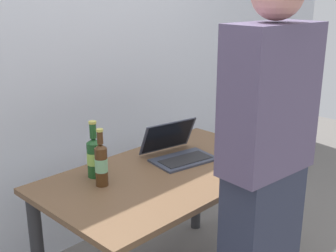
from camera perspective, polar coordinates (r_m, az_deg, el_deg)
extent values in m
cube|color=brown|center=(2.33, 0.00, -6.23)|extent=(1.36, 0.77, 0.03)
cylinder|color=#2D2D30|center=(2.76, 14.18, -11.20)|extent=(0.07, 0.07, 0.70)
cylinder|color=#2D2D30|center=(3.10, 3.74, -7.44)|extent=(0.07, 0.07, 0.70)
cube|color=#383D4C|center=(2.46, 2.06, -4.43)|extent=(0.38, 0.28, 0.01)
cube|color=#232326|center=(2.44, 2.31, -4.38)|extent=(0.31, 0.18, 0.00)
cube|color=#383D4C|center=(2.54, 0.00, -1.30)|extent=(0.36, 0.16, 0.19)
cube|color=black|center=(2.53, 0.05, -1.32)|extent=(0.33, 0.14, 0.17)
cylinder|color=#1E5123|center=(2.26, -9.62, -4.39)|extent=(0.07, 0.07, 0.18)
cone|color=#1E5123|center=(2.22, -9.75, -1.89)|extent=(0.07, 0.07, 0.03)
cylinder|color=#1E5123|center=(2.20, -9.82, -0.63)|extent=(0.03, 0.03, 0.08)
cylinder|color=#BFB74C|center=(2.19, -9.88, 0.46)|extent=(0.04, 0.04, 0.01)
cylinder|color=#9BCD56|center=(2.25, -9.63, -4.17)|extent=(0.08, 0.08, 0.06)
cylinder|color=#472B14|center=(2.15, -8.72, -5.31)|extent=(0.06, 0.06, 0.19)
cone|color=#472B14|center=(2.11, -8.85, -2.60)|extent=(0.06, 0.06, 0.02)
cylinder|color=#472B14|center=(2.09, -8.91, -1.52)|extent=(0.03, 0.03, 0.06)
cylinder|color=#BFB74C|center=(2.08, -8.95, -0.56)|extent=(0.03, 0.03, 0.01)
cylinder|color=#78B480|center=(2.14, -8.73, -5.07)|extent=(0.06, 0.06, 0.07)
cube|color=#594C6B|center=(1.70, 13.21, 3.34)|extent=(0.41, 0.22, 0.57)
cube|color=silver|center=(2.78, -12.11, 9.82)|extent=(6.00, 0.10, 2.60)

